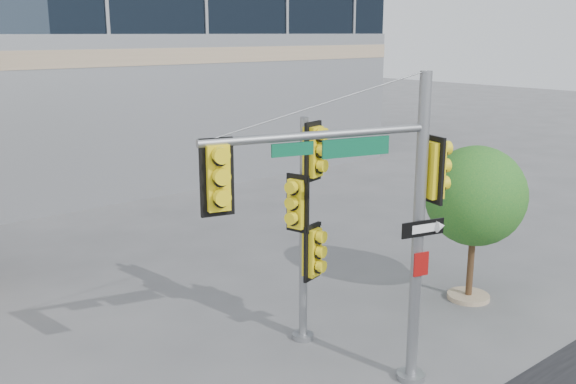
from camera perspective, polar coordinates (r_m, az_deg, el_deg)
ground at (r=12.32m, az=6.15°, el=-15.49°), size 120.00×120.00×0.00m
main_signal_pole at (r=10.40m, az=7.27°, el=-0.99°), size 4.14×1.46×5.46m
secondary_signal_pole at (r=12.32m, az=1.66°, el=-2.01°), size 0.83×0.60×4.52m
street_tree at (r=15.08m, az=16.35°, el=-0.66°), size 2.32×2.27×3.62m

